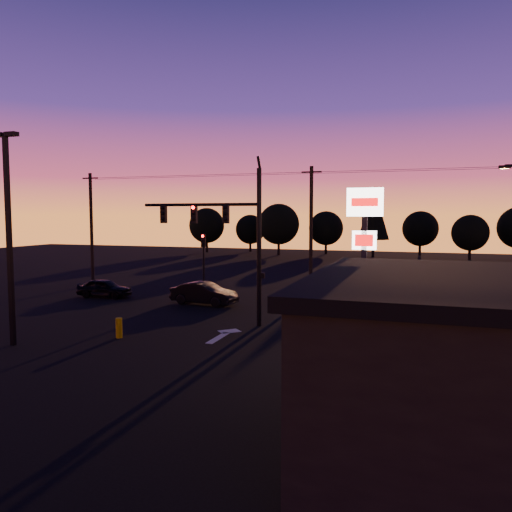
% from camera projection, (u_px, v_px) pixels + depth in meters
% --- Properties ---
extents(ground, '(120.00, 120.00, 0.00)m').
position_uv_depth(ground, '(199.00, 342.00, 22.22)').
color(ground, black).
rests_on(ground, ground).
extents(lane_arrow, '(1.20, 3.10, 0.01)m').
position_uv_depth(lane_arrow, '(224.00, 335.00, 23.63)').
color(lane_arrow, beige).
rests_on(lane_arrow, ground).
extents(traffic_signal_mast, '(6.79, 0.52, 8.58)m').
position_uv_depth(traffic_signal_mast, '(230.00, 229.00, 25.62)').
color(traffic_signal_mast, black).
rests_on(traffic_signal_mast, ground).
extents(secondary_signal, '(0.30, 0.31, 4.35)m').
position_uv_depth(secondary_signal, '(203.00, 256.00, 34.42)').
color(secondary_signal, black).
rests_on(secondary_signal, ground).
extents(parking_lot_light, '(1.25, 0.30, 9.14)m').
position_uv_depth(parking_lot_light, '(9.00, 224.00, 21.32)').
color(parking_lot_light, black).
rests_on(parking_lot_light, ground).
extents(pylon_sign, '(1.50, 0.28, 6.80)m').
position_uv_depth(pylon_sign, '(364.00, 233.00, 21.02)').
color(pylon_sign, black).
rests_on(pylon_sign, ground).
extents(utility_pole_0, '(1.40, 0.26, 9.00)m').
position_uv_depth(utility_pole_0, '(91.00, 228.00, 40.13)').
color(utility_pole_0, black).
rests_on(utility_pole_0, ground).
extents(utility_pole_1, '(1.40, 0.26, 9.00)m').
position_uv_depth(utility_pole_1, '(311.00, 231.00, 34.44)').
color(utility_pole_1, black).
rests_on(utility_pole_1, ground).
extents(power_wires, '(36.00, 1.22, 0.07)m').
position_uv_depth(power_wires, '(312.00, 172.00, 34.11)').
color(power_wires, black).
rests_on(power_wires, ground).
extents(bollard, '(0.31, 0.31, 0.92)m').
position_uv_depth(bollard, '(119.00, 328.00, 23.02)').
color(bollard, '#C2A403').
rests_on(bollard, ground).
extents(tree_0, '(5.36, 5.36, 6.74)m').
position_uv_depth(tree_0, '(207.00, 226.00, 76.10)').
color(tree_0, black).
rests_on(tree_0, ground).
extents(tree_1, '(4.54, 4.54, 5.71)m').
position_uv_depth(tree_1, '(250.00, 229.00, 77.09)').
color(tree_1, black).
rests_on(tree_1, ground).
extents(tree_2, '(5.77, 5.78, 7.26)m').
position_uv_depth(tree_2, '(279.00, 224.00, 70.39)').
color(tree_2, black).
rests_on(tree_2, ground).
extents(tree_3, '(4.95, 4.95, 6.22)m').
position_uv_depth(tree_3, '(326.00, 228.00, 72.32)').
color(tree_3, black).
rests_on(tree_3, ground).
extents(tree_4, '(4.18, 4.18, 9.50)m').
position_uv_depth(tree_4, '(374.00, 213.00, 67.09)').
color(tree_4, black).
rests_on(tree_4, ground).
extents(tree_5, '(4.95, 4.95, 6.22)m').
position_uv_depth(tree_5, '(420.00, 229.00, 70.10)').
color(tree_5, black).
rests_on(tree_5, ground).
extents(tree_6, '(4.54, 4.54, 5.71)m').
position_uv_depth(tree_6, '(470.00, 233.00, 62.55)').
color(tree_6, black).
rests_on(tree_6, ground).
extents(car_left, '(3.83, 1.73, 1.27)m').
position_uv_depth(car_left, '(104.00, 288.00, 34.34)').
color(car_left, black).
rests_on(car_left, ground).
extents(car_mid, '(4.43, 1.96, 1.42)m').
position_uv_depth(car_mid, '(204.00, 293.00, 31.59)').
color(car_mid, black).
rests_on(car_mid, ground).
extents(car_right, '(5.48, 3.74, 1.47)m').
position_uv_depth(car_right, '(345.00, 298.00, 29.64)').
color(car_right, black).
rests_on(car_right, ground).
extents(suv_parked, '(2.77, 4.90, 1.29)m').
position_uv_depth(suv_parked, '(462.00, 370.00, 16.20)').
color(suv_parked, black).
rests_on(suv_parked, ground).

